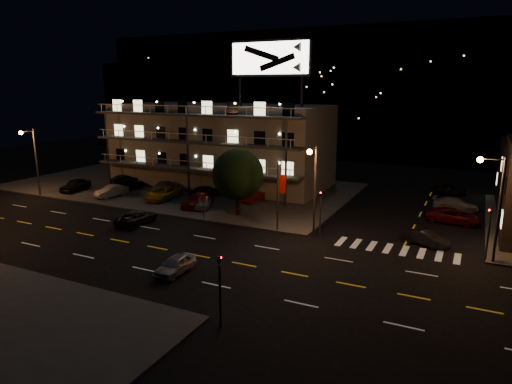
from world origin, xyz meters
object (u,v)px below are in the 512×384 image
at_px(road_car_east, 175,265).
at_px(lot_car_4, 204,202).
at_px(side_car_0, 426,238).
at_px(road_car_west, 137,217).
at_px(lot_car_2, 164,193).
at_px(lot_car_7, 166,186).
at_px(tree, 238,176).

bearing_deg(road_car_east, lot_car_4, 115.35).
relative_size(side_car_0, road_car_west, 0.81).
relative_size(lot_car_2, lot_car_4, 1.38).
bearing_deg(road_car_east, lot_car_2, 128.96).
bearing_deg(lot_car_7, side_car_0, 158.41).
xyz_separation_m(tree, lot_car_7, (-12.85, 5.13, -3.29)).
bearing_deg(tree, road_car_east, -78.63).
relative_size(lot_car_4, road_car_east, 0.99).
bearing_deg(road_car_east, road_car_west, 141.48).
height_order(tree, side_car_0, tree).
distance_m(tree, side_car_0, 18.46).
height_order(road_car_east, road_car_west, road_car_west).
bearing_deg(tree, lot_car_4, 170.90).
distance_m(lot_car_7, side_car_0, 31.52).
distance_m(lot_car_2, road_car_east, 21.52).
bearing_deg(lot_car_2, tree, -11.72).
xyz_separation_m(tree, road_car_west, (-7.35, -6.67, -3.49)).
xyz_separation_m(lot_car_7, side_car_0, (30.96, -5.91, -0.23)).
relative_size(lot_car_2, road_car_west, 1.09).
bearing_deg(road_car_west, side_car_0, -167.99).
distance_m(road_car_east, road_car_west, 13.08).
height_order(lot_car_4, side_car_0, lot_car_4).
distance_m(lot_car_4, road_car_west, 7.92).
bearing_deg(side_car_0, lot_car_4, 109.72).
xyz_separation_m(lot_car_2, road_car_west, (3.38, -8.56, -0.21)).
distance_m(tree, road_car_east, 15.42).
height_order(tree, lot_car_7, tree).
bearing_deg(lot_car_7, lot_car_4, 141.35).
distance_m(lot_car_4, lot_car_7, 9.41).
xyz_separation_m(lot_car_7, road_car_east, (15.81, -19.85, -0.22)).
relative_size(lot_car_7, road_car_west, 1.04).
bearing_deg(road_car_west, lot_car_2, -69.46).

